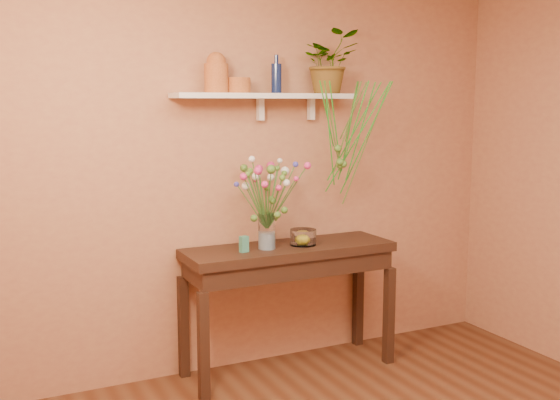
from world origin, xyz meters
The scene contains 13 objects.
room centered at (0.00, 0.00, 1.35)m, with size 4.04×4.04×2.70m.
sideboard centered at (0.16, 1.74, 0.77)m, with size 1.47×0.47×0.90m.
wall_shelf centered at (0.06, 1.87, 1.92)m, with size 1.30×0.24×0.19m.
terracotta_jug centered at (-0.31, 1.86, 2.06)m, with size 0.18×0.18×0.26m.
terracotta_pot centered at (-0.16, 1.86, 1.99)m, with size 0.16×0.16×0.10m, color #BB6331.
blue_bottle centered at (0.13, 1.88, 2.04)m, with size 0.09×0.09×0.26m.
spider_plant centered at (0.54, 1.86, 2.16)m, with size 0.39×0.34×0.44m, color #436D25.
plant_fronds centered at (0.57, 1.69, 1.59)m, with size 0.57×0.36×0.87m.
glass_vase centered at (-0.02, 1.72, 1.00)m, with size 0.12×0.12×0.24m.
bouquet centered at (-0.01, 1.72, 1.34)m, with size 0.48×0.49×0.50m.
glass_bowl centered at (0.26, 1.72, 0.95)m, with size 0.18×0.18×0.11m.
lemon centered at (0.25, 1.70, 0.94)m, with size 0.08×0.08×0.08m, color yellow.
carton centered at (-0.20, 1.69, 0.95)m, with size 0.05×0.04×0.11m, color #286A7F.
Camera 1 is at (-1.85, -2.26, 1.87)m, focal length 42.49 mm.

